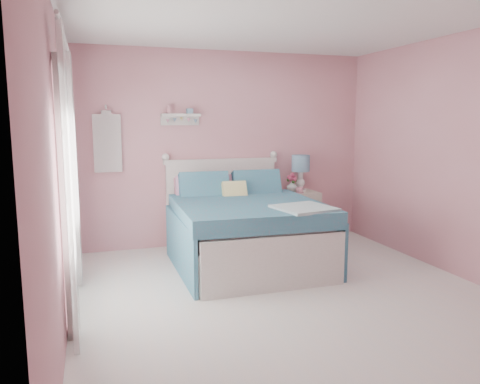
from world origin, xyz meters
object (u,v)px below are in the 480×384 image
bed (244,230)px  table_lamp (301,166)px  nightstand (298,216)px  vase (292,186)px  teacup (299,190)px

bed → table_lamp: table_lamp is taller
bed → nightstand: 1.30m
bed → vase: 1.30m
nightstand → teacup: bearing=-111.9°
teacup → bed: bearing=-148.4°
bed → table_lamp: 1.51m
bed → table_lamp: bearing=37.9°
table_lamp → bed: bearing=-144.0°
bed → teacup: 1.23m
nightstand → table_lamp: bearing=47.4°
vase → teacup: vase is taller
nightstand → table_lamp: table_lamp is taller
teacup → nightstand: bearing=68.1°
table_lamp → teacup: bearing=-118.3°
table_lamp → teacup: (-0.10, -0.18, -0.31)m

